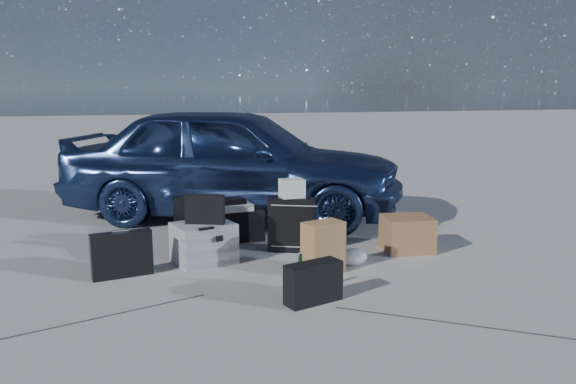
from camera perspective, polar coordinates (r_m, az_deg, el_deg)
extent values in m
plane|color=#A3A39F|center=(4.81, -0.99, -8.74)|extent=(60.00, 60.00, 0.00)
imported|color=navy|center=(6.93, -5.53, 3.14)|extent=(4.42, 3.22, 1.40)
cube|color=#999C9E|center=(5.22, -8.56, -5.16)|extent=(0.61, 0.55, 0.37)
cube|color=black|center=(5.13, -8.45, -1.75)|extent=(0.36, 0.21, 0.26)
cube|color=black|center=(4.99, -16.53, -6.10)|extent=(0.52, 0.21, 0.39)
cube|color=black|center=(5.54, -9.28, -3.26)|extent=(0.44, 0.19, 0.56)
cube|color=black|center=(5.51, 0.36, -3.30)|extent=(0.48, 0.33, 0.54)
cube|color=silver|center=(5.44, 0.39, 0.38)|extent=(0.23, 0.19, 0.18)
cube|color=black|center=(5.93, -5.81, -3.37)|extent=(0.68, 0.33, 0.33)
cube|color=silver|center=(5.88, -5.72, -1.49)|extent=(0.42, 0.33, 0.07)
cube|color=black|center=(5.86, -5.77, -0.90)|extent=(0.29, 0.22, 0.06)
cube|color=#997042|center=(4.88, 3.59, -5.67)|extent=(0.39, 0.30, 0.46)
cube|color=#91603F|center=(5.67, 12.00, -4.17)|extent=(0.50, 0.45, 0.34)
ellipsoid|color=silver|center=(5.17, 6.59, -6.54)|extent=(0.30, 0.27, 0.15)
cube|color=black|center=(4.25, 2.59, -9.18)|extent=(0.47, 0.29, 0.31)
cylinder|color=black|center=(4.41, 1.25, -8.39)|extent=(0.10, 0.10, 0.32)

